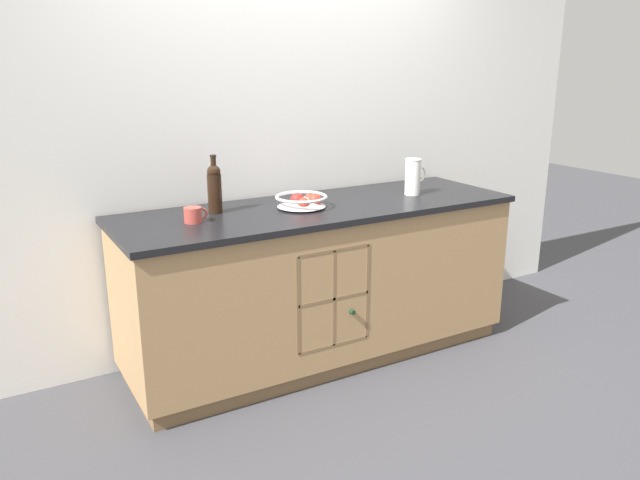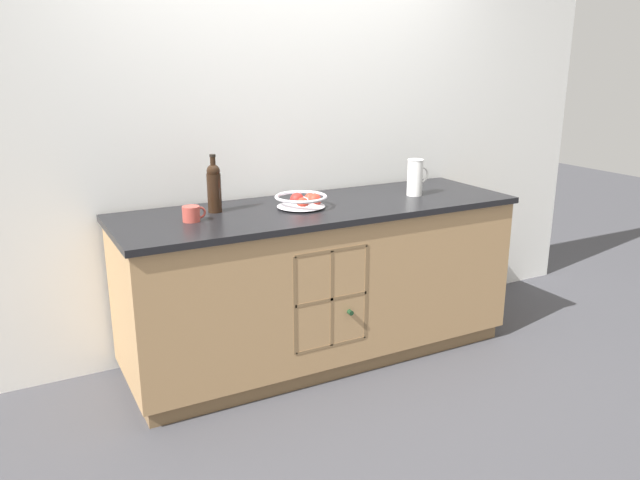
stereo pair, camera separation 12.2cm
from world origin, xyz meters
TOP-DOWN VIEW (x-y plane):
  - ground_plane at (0.00, 0.00)m, footprint 14.00×14.00m
  - back_wall at (0.00, 0.42)m, footprint 4.66×0.06m
  - kitchen_island at (-0.00, -0.00)m, footprint 2.30×0.74m
  - fruit_bowl at (-0.12, -0.01)m, footprint 0.29×0.29m
  - white_pitcher at (0.64, -0.03)m, footprint 0.15×0.10m
  - ceramic_mug at (-0.74, -0.01)m, footprint 0.12×0.09m
  - standing_wine_bottle at (-0.57, 0.13)m, footprint 0.08×0.08m

SIDE VIEW (x-z plane):
  - ground_plane at x=0.00m, z-range 0.00..0.00m
  - kitchen_island at x=0.00m, z-range 0.01..0.93m
  - ceramic_mug at x=-0.74m, z-range 0.92..1.00m
  - fruit_bowl at x=-0.12m, z-range 0.92..1.01m
  - white_pitcher at x=0.64m, z-range 0.93..1.15m
  - standing_wine_bottle at x=-0.57m, z-range 0.91..1.22m
  - back_wall at x=0.00m, z-range 0.00..2.55m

